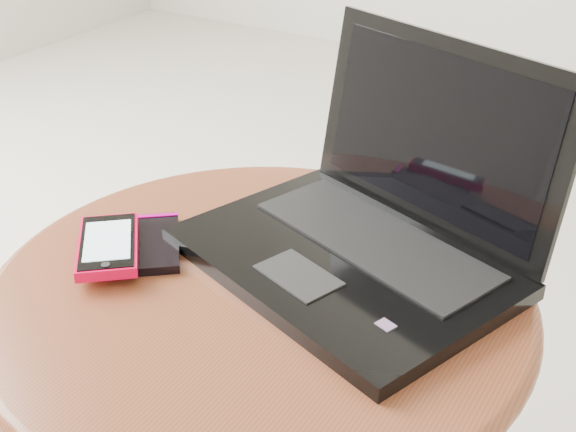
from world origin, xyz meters
The scene contains 4 objects.
table centered at (-0.06, -0.11, 0.36)m, with size 0.57×0.57×0.45m.
laptop centered at (0.01, 0.00, 0.49)m, with size 0.41×0.37×0.22m.
phone_black centered at (-0.20, -0.11, 0.46)m, with size 0.12×0.13×0.01m.
phone_pink centered at (-0.23, -0.15, 0.47)m, with size 0.12×0.13×0.01m.
Camera 1 is at (0.30, -0.67, 0.91)m, focal length 48.53 mm.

